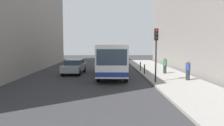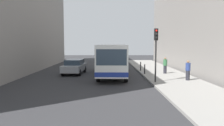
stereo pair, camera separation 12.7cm
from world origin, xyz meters
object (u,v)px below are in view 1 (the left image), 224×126
object	(u,v)px
car_beside_bus	(74,66)
pedestrian_near_signal	(188,70)
traffic_light	(156,45)
pedestrian_mid_sidewalk	(165,65)
bus	(113,58)
bollard_near	(145,69)
bollard_mid	(140,66)

from	to	relation	value
car_beside_bus	pedestrian_near_signal	distance (m)	11.19
traffic_light	pedestrian_near_signal	distance (m)	3.55
car_beside_bus	pedestrian_mid_sidewalk	distance (m)	9.21
bus	bollard_near	xyz separation A→B (m)	(3.05, -0.48, -1.10)
bollard_mid	pedestrian_near_signal	bearing A→B (deg)	-65.89
pedestrian_near_signal	pedestrian_mid_sidewalk	world-z (taller)	pedestrian_near_signal
car_beside_bus	bollard_mid	distance (m)	7.18
bus	bollard_mid	bearing A→B (deg)	-140.86
pedestrian_near_signal	pedestrian_mid_sidewalk	bearing A→B (deg)	-0.29
traffic_light	pedestrian_mid_sidewalk	size ratio (longest dim) A/B	2.56
car_beside_bus	bollard_mid	xyz separation A→B (m)	(7.06, 1.34, -0.16)
car_beside_bus	traffic_light	bearing A→B (deg)	144.29
pedestrian_near_signal	pedestrian_mid_sidewalk	xyz separation A→B (m)	(-0.78, 4.17, -0.01)
bus	pedestrian_near_signal	xyz separation A→B (m)	(5.94, -4.20, -0.77)
bollard_near	pedestrian_near_signal	distance (m)	4.73
pedestrian_near_signal	bollard_near	bearing A→B (deg)	26.90
traffic_light	pedestrian_mid_sidewalk	distance (m)	5.71
traffic_light	car_beside_bus	bearing A→B (deg)	140.56
bus	bollard_mid	xyz separation A→B (m)	(3.05, 2.26, -1.10)
pedestrian_mid_sidewalk	traffic_light	bearing A→B (deg)	-88.47
car_beside_bus	bollard_near	world-z (taller)	car_beside_bus
car_beside_bus	pedestrian_near_signal	size ratio (longest dim) A/B	2.79
bus	pedestrian_near_signal	distance (m)	7.32
bollard_mid	pedestrian_mid_sidewalk	xyz separation A→B (m)	(2.11, -2.29, 0.32)
bus	traffic_light	bearing A→B (deg)	125.00
bollard_near	pedestrian_near_signal	bearing A→B (deg)	-52.17
car_beside_bus	traffic_light	distance (m)	9.53
traffic_light	pedestrian_mid_sidewalk	world-z (taller)	traffic_light
bollard_mid	pedestrian_mid_sidewalk	size ratio (longest dim) A/B	0.59
car_beside_bus	pedestrian_mid_sidewalk	world-z (taller)	pedestrian_mid_sidewalk
car_beside_bus	bollard_mid	world-z (taller)	car_beside_bus
traffic_light	bollard_near	world-z (taller)	traffic_light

